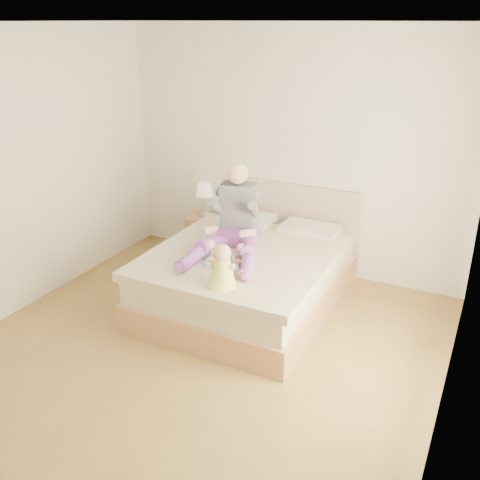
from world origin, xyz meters
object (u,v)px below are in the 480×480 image
at_px(tray, 227,260).
at_px(adult, 234,224).
at_px(bed, 251,272).
at_px(nightstand, 206,235).
at_px(baby, 223,269).

bearing_deg(tray, adult, 84.14).
distance_m(bed, adult, 0.57).
distance_m(adult, tray, 0.41).
relative_size(bed, adult, 2.00).
relative_size(nightstand, tray, 1.00).
bearing_deg(bed, nightstand, 141.48).
xyz_separation_m(adult, baby, (0.29, -0.76, -0.10)).
bearing_deg(adult, bed, 30.62).
xyz_separation_m(bed, baby, (0.15, -0.88, 0.45)).
distance_m(nightstand, baby, 2.10).
xyz_separation_m(tray, baby, (0.19, -0.43, 0.13)).
bearing_deg(nightstand, baby, -72.70).
height_order(bed, baby, bed).
distance_m(bed, nightstand, 1.28).
relative_size(bed, baby, 5.69).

